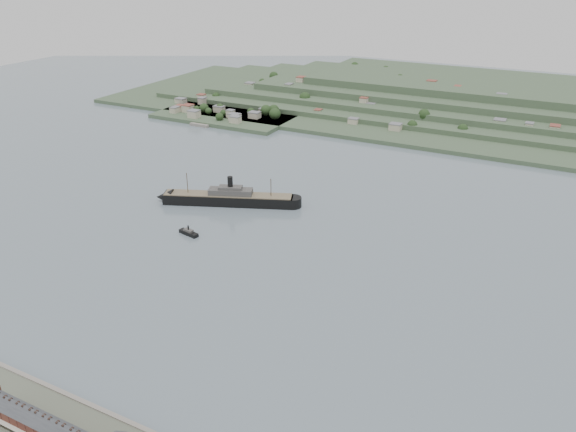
% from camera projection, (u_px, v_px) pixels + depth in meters
% --- Properties ---
extents(ground, '(1400.00, 1400.00, 0.00)m').
position_uv_depth(ground, '(282.00, 252.00, 339.20)').
color(ground, slate).
rests_on(ground, ground).
extents(terrace_row, '(55.60, 9.80, 11.07)m').
position_uv_depth(terrace_row, '(43.00, 426.00, 205.10)').
color(terrace_row, '#482019').
rests_on(terrace_row, ground).
extents(far_peninsula, '(760.00, 309.00, 30.00)m').
position_uv_depth(far_peninsula, '(464.00, 101.00, 639.29)').
color(far_peninsula, '#354A31').
rests_on(far_peninsula, ground).
extents(steamship, '(101.13, 49.13, 25.45)m').
position_uv_depth(steamship, '(225.00, 198.00, 402.73)').
color(steamship, black).
rests_on(steamship, ground).
extents(tugboat, '(15.03, 6.65, 6.55)m').
position_uv_depth(tugboat, '(189.00, 232.00, 359.61)').
color(tugboat, black).
rests_on(tugboat, ground).
extents(ferry_west, '(17.74, 6.14, 6.54)m').
position_uv_depth(ferry_west, '(230.00, 123.00, 595.16)').
color(ferry_west, black).
rests_on(ferry_west, ground).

